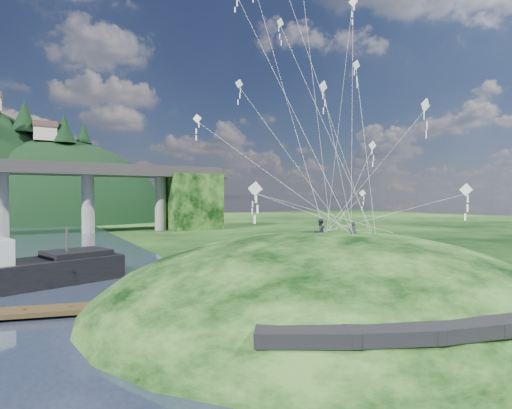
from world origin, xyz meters
TOP-DOWN VIEW (x-y plane):
  - ground at (0.00, 0.00)m, footprint 320.00×320.00m
  - grass_hill at (8.00, 2.00)m, footprint 36.00×32.00m
  - footpath at (7.46, -9.74)m, footprint 22.29×5.84m
  - wooden_dock at (-9.02, 7.08)m, footprint 12.39×5.00m
  - kite_flyers at (7.72, 1.97)m, footprint 2.38×2.47m
  - kite_swarm at (7.60, 3.03)m, footprint 17.56×15.92m

SIDE VIEW (x-z plane):
  - grass_hill at x=8.00m, z-range -8.00..5.00m
  - ground at x=0.00m, z-range 0.00..0.00m
  - wooden_dock at x=-9.02m, z-range -0.05..0.83m
  - footpath at x=7.46m, z-range 1.67..2.50m
  - kite_flyers at x=7.72m, z-range 4.94..6.93m
  - kite_swarm at x=7.60m, z-range 6.34..27.54m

